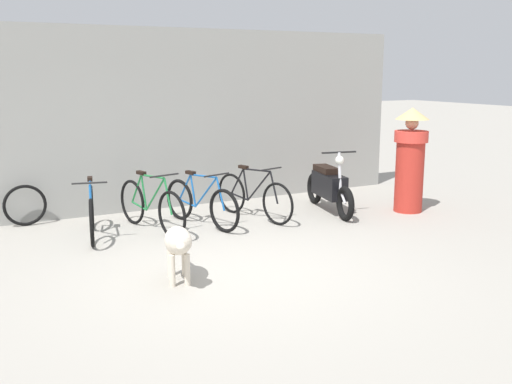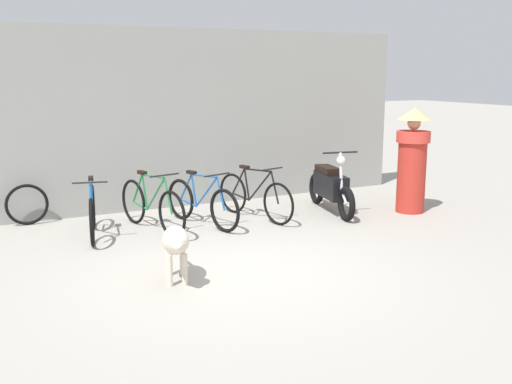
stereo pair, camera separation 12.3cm
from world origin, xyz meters
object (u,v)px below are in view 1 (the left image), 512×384
(bicycle_0, at_px, (92,213))
(motorcycle, at_px, (329,187))
(stray_dog, at_px, (178,243))
(bicycle_2, at_px, (201,203))
(bicycle_3, at_px, (254,197))
(bicycle_1, at_px, (151,206))
(person_in_robes, at_px, (410,158))
(spare_tire_right, at_px, (25,205))

(bicycle_0, bearing_deg, motorcycle, 98.63)
(bicycle_0, relative_size, stray_dog, 1.60)
(bicycle_0, xyz_separation_m, bicycle_2, (1.60, -0.14, -0.01))
(bicycle_2, distance_m, stray_dog, 2.50)
(bicycle_3, relative_size, stray_dog, 1.68)
(motorcycle, bearing_deg, bicycle_2, -82.15)
(bicycle_0, distance_m, bicycle_1, 0.84)
(person_in_robes, xyz_separation_m, spare_tire_right, (-5.76, 1.96, -0.58))
(bicycle_0, distance_m, spare_tire_right, 1.32)
(motorcycle, distance_m, person_in_robes, 1.41)
(stray_dog, relative_size, person_in_robes, 0.58)
(bicycle_0, bearing_deg, bicycle_3, 100.08)
(bicycle_3, distance_m, person_in_robes, 2.67)
(stray_dog, xyz_separation_m, spare_tire_right, (-1.16, 3.43, -0.15))
(motorcycle, bearing_deg, bicycle_3, -85.33)
(person_in_robes, relative_size, spare_tire_right, 2.72)
(stray_dog, relative_size, spare_tire_right, 1.59)
(bicycle_3, relative_size, motorcycle, 0.93)
(motorcycle, bearing_deg, bicycle_1, -82.33)
(bicycle_0, relative_size, bicycle_1, 0.92)
(motorcycle, relative_size, spare_tire_right, 2.87)
(bicycle_0, height_order, stray_dog, bicycle_0)
(bicycle_2, distance_m, motorcycle, 2.23)
(bicycle_2, relative_size, stray_dog, 1.65)
(bicycle_0, bearing_deg, bicycle_2, 97.98)
(bicycle_3, xyz_separation_m, person_in_robes, (2.51, -0.75, 0.54))
(bicycle_3, bearing_deg, bicycle_0, -107.58)
(bicycle_3, height_order, motorcycle, motorcycle)
(spare_tire_right, bearing_deg, bicycle_2, -27.60)
(bicycle_2, height_order, spare_tire_right, bicycle_2)
(motorcycle, xyz_separation_m, stray_dog, (-3.41, -2.05, 0.04))
(bicycle_0, distance_m, motorcycle, 3.84)
(bicycle_0, relative_size, motorcycle, 0.88)
(bicycle_2, xyz_separation_m, person_in_robes, (3.41, -0.74, 0.56))
(bicycle_0, height_order, bicycle_3, bicycle_3)
(stray_dog, bearing_deg, spare_tire_right, -144.98)
(motorcycle, distance_m, spare_tire_right, 4.78)
(bicycle_1, bearing_deg, spare_tire_right, -139.30)
(bicycle_0, height_order, person_in_robes, person_in_robes)
(bicycle_0, bearing_deg, person_in_robes, 92.94)
(bicycle_0, relative_size, spare_tire_right, 2.54)
(stray_dog, height_order, person_in_robes, person_in_robes)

